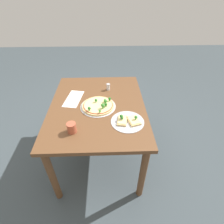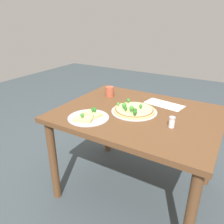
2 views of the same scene
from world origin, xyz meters
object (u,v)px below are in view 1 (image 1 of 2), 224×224
at_px(dining_table, 98,113).
at_px(condiment_shaker, 108,87).
at_px(pizza_tray_slice, 128,121).
at_px(drinking_cup, 72,128).
at_px(pizza_tray_whole, 98,105).

distance_m(dining_table, condiment_shaker, 0.33).
bearing_deg(condiment_shaker, pizza_tray_slice, -163.48).
bearing_deg(condiment_shaker, drinking_cup, 154.93).
xyz_separation_m(pizza_tray_slice, condiment_shaker, (0.53, 0.16, 0.02)).
bearing_deg(drinking_cup, dining_table, -27.87).
distance_m(pizza_tray_slice, drinking_cup, 0.47).
relative_size(pizza_tray_whole, drinking_cup, 3.92).
bearing_deg(pizza_tray_whole, condiment_shaker, -17.57).
xyz_separation_m(pizza_tray_whole, pizza_tray_slice, (-0.22, -0.25, -0.00)).
height_order(dining_table, pizza_tray_whole, pizza_tray_whole).
bearing_deg(dining_table, pizza_tray_whole, -158.00).
bearing_deg(pizza_tray_whole, drinking_cup, 148.62).
bearing_deg(dining_table, pizza_tray_slice, -133.31).
relative_size(dining_table, pizza_tray_whole, 3.41).
height_order(pizza_tray_whole, drinking_cup, drinking_cup).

